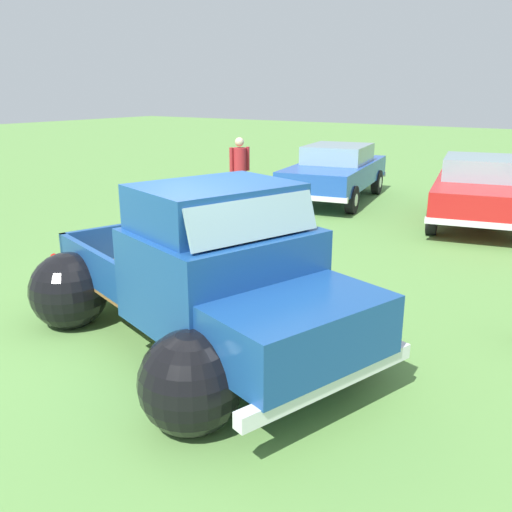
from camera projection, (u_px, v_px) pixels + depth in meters
ground_plane at (192, 340)px, 6.48m from camera, size 80.00×80.00×0.00m
vintage_pickup_truck at (209, 289)px, 5.97m from camera, size 4.98×3.76×1.96m
show_car_0 at (336, 171)px, 14.41m from camera, size 2.58×4.65×1.43m
show_car_1 at (481, 188)px, 11.89m from camera, size 2.76×4.55×1.43m
spectator_0 at (240, 167)px, 13.70m from camera, size 0.47×0.50×1.69m
lane_cone_0 at (162, 240)px, 9.58m from camera, size 0.36×0.36×0.63m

